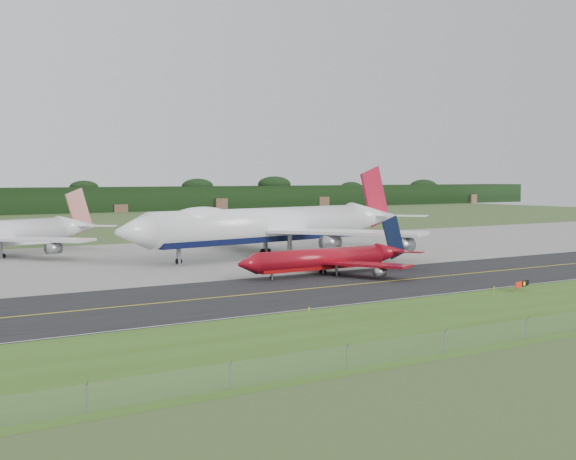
# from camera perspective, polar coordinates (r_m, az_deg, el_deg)

# --- Properties ---
(ground) EXTENTS (600.00, 600.00, 0.00)m
(ground) POSITION_cam_1_polar(r_m,az_deg,el_deg) (135.70, 5.78, -3.49)
(ground) COLOR #365226
(ground) RESTS_ON ground
(grass_verge) EXTENTS (400.00, 30.00, 0.01)m
(grass_verge) POSITION_cam_1_polar(r_m,az_deg,el_deg) (111.21, 17.36, -5.26)
(grass_verge) COLOR #37581A
(grass_verge) RESTS_ON ground
(taxiway) EXTENTS (400.00, 32.00, 0.02)m
(taxiway) POSITION_cam_1_polar(r_m,az_deg,el_deg) (132.66, 6.88, -3.66)
(taxiway) COLOR black
(taxiway) RESTS_ON ground
(apron) EXTENTS (400.00, 78.00, 0.01)m
(apron) POSITION_cam_1_polar(r_m,az_deg,el_deg) (177.79, -4.73, -1.75)
(apron) COLOR gray
(apron) RESTS_ON ground
(taxiway_centreline) EXTENTS (400.00, 0.40, 0.00)m
(taxiway_centreline) POSITION_cam_1_polar(r_m,az_deg,el_deg) (132.65, 6.88, -3.65)
(taxiway_centreline) COLOR yellow
(taxiway_centreline) RESTS_ON taxiway
(taxiway_edge_line) EXTENTS (400.00, 0.25, 0.00)m
(taxiway_edge_line) POSITION_cam_1_polar(r_m,az_deg,el_deg) (121.42, 11.65, -4.40)
(taxiway_edge_line) COLOR silver
(taxiway_edge_line) RESTS_ON taxiway
(jet_ba_747) EXTENTS (78.56, 64.41, 19.78)m
(jet_ba_747) POSITION_cam_1_polar(r_m,az_deg,el_deg) (172.94, -1.17, 0.34)
(jet_ba_747) COLOR white
(jet_ba_747) RESTS_ON ground
(jet_red_737) EXTENTS (36.88, 30.15, 9.98)m
(jet_red_737) POSITION_cam_1_polar(r_m,az_deg,el_deg) (141.03, 2.94, -2.07)
(jet_red_737) COLOR maroon
(jet_red_737) RESTS_ON ground
(taxiway_sign) EXTENTS (4.47, 1.49, 1.54)m
(taxiway_sign) POSITION_cam_1_polar(r_m,az_deg,el_deg) (125.54, 16.30, -3.72)
(taxiway_sign) COLOR slate
(taxiway_sign) RESTS_ON ground
(edge_marker_left) EXTENTS (0.16, 0.16, 0.50)m
(edge_marker_left) POSITION_cam_1_polar(r_m,az_deg,el_deg) (103.42, 1.50, -5.63)
(edge_marker_left) COLOR yellow
(edge_marker_left) RESTS_ON ground
(edge_marker_center) EXTENTS (0.16, 0.16, 0.50)m
(edge_marker_center) POSITION_cam_1_polar(r_m,az_deg,el_deg) (126.27, 14.44, -4.03)
(edge_marker_center) COLOR yellow
(edge_marker_center) RESTS_ON ground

